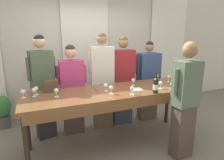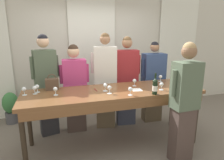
{
  "view_description": "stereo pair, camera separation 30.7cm",
  "coord_description": "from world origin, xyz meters",
  "px_view_note": "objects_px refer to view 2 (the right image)",
  "views": [
    {
      "loc": [
        -1.19,
        -2.85,
        1.91
      ],
      "look_at": [
        0.0,
        0.09,
        1.12
      ],
      "focal_mm": 32.0,
      "sensor_mm": 36.0,
      "label": 1
    },
    {
      "loc": [
        -0.9,
        -2.95,
        1.91
      ],
      "look_at": [
        0.0,
        0.09,
        1.12
      ],
      "focal_mm": 32.0,
      "sensor_mm": 36.0,
      "label": 2
    }
  ],
  "objects_px": {
    "wine_glass_center_right": "(55,90)",
    "guest_pink_top": "(75,88)",
    "wine_glass_front_mid": "(109,88)",
    "guest_navy_coat": "(153,82)",
    "guest_striped_shirt": "(126,81)",
    "wine_glass_front_right": "(24,90)",
    "wine_glass_by_bottle": "(174,86)",
    "tasting_bar": "(114,96)",
    "wine_glass_front_left": "(34,88)",
    "wine_glass_near_host": "(135,81)",
    "wine_glass_center_left": "(162,85)",
    "wine_glass_back_left": "(105,86)",
    "host_pouring": "(184,103)",
    "wine_glass_back_right": "(172,79)",
    "guest_olive_jacket": "(46,84)",
    "handbag": "(52,84)",
    "wine_glass_center_mid": "(161,77)",
    "wine_glass_back_mid": "(37,87)",
    "wine_bottle": "(155,86)",
    "guest_cream_sweater": "(105,81)",
    "wine_glass_by_handbag": "(130,90)",
    "potted_plant": "(11,107)"
  },
  "relations": [
    {
      "from": "wine_glass_center_right",
      "to": "guest_pink_top",
      "type": "height_order",
      "value": "guest_pink_top"
    },
    {
      "from": "wine_glass_front_mid",
      "to": "wine_glass_center_right",
      "type": "distance_m",
      "value": 0.81
    },
    {
      "from": "guest_navy_coat",
      "to": "guest_striped_shirt",
      "type": "bearing_deg",
      "value": 180.0
    },
    {
      "from": "wine_glass_front_right",
      "to": "wine_glass_by_bottle",
      "type": "distance_m",
      "value": 2.29
    },
    {
      "from": "tasting_bar",
      "to": "wine_glass_front_mid",
      "type": "bearing_deg",
      "value": -131.43
    },
    {
      "from": "wine_glass_front_left",
      "to": "wine_glass_front_right",
      "type": "height_order",
      "value": "same"
    },
    {
      "from": "wine_glass_front_mid",
      "to": "wine_glass_near_host",
      "type": "distance_m",
      "value": 0.61
    },
    {
      "from": "wine_glass_center_left",
      "to": "wine_glass_near_host",
      "type": "relative_size",
      "value": 1.0
    },
    {
      "from": "guest_pink_top",
      "to": "guest_striped_shirt",
      "type": "distance_m",
      "value": 1.03
    },
    {
      "from": "wine_glass_back_left",
      "to": "host_pouring",
      "type": "xyz_separation_m",
      "value": [
        0.97,
        -0.69,
        -0.14
      ]
    },
    {
      "from": "wine_glass_center_left",
      "to": "wine_glass_back_left",
      "type": "relative_size",
      "value": 1.0
    },
    {
      "from": "wine_glass_by_bottle",
      "to": "guest_navy_coat",
      "type": "distance_m",
      "value": 1.05
    },
    {
      "from": "wine_glass_front_mid",
      "to": "wine_glass_back_right",
      "type": "height_order",
      "value": "same"
    },
    {
      "from": "guest_olive_jacket",
      "to": "wine_glass_back_right",
      "type": "bearing_deg",
      "value": -14.34
    },
    {
      "from": "wine_glass_center_left",
      "to": "wine_glass_front_mid",
      "type": "bearing_deg",
      "value": 176.21
    },
    {
      "from": "handbag",
      "to": "guest_navy_coat",
      "type": "relative_size",
      "value": 0.15
    },
    {
      "from": "wine_glass_front_mid",
      "to": "wine_glass_center_mid",
      "type": "height_order",
      "value": "same"
    },
    {
      "from": "wine_glass_center_right",
      "to": "guest_olive_jacket",
      "type": "height_order",
      "value": "guest_olive_jacket"
    },
    {
      "from": "guest_olive_jacket",
      "to": "wine_glass_back_left",
      "type": "bearing_deg",
      "value": -37.22
    },
    {
      "from": "host_pouring",
      "to": "guest_pink_top",
      "type": "bearing_deg",
      "value": 134.9
    },
    {
      "from": "guest_olive_jacket",
      "to": "wine_glass_center_mid",
      "type": "bearing_deg",
      "value": -10.82
    },
    {
      "from": "wine_glass_center_right",
      "to": "wine_glass_near_host",
      "type": "height_order",
      "value": "same"
    },
    {
      "from": "handbag",
      "to": "wine_glass_center_mid",
      "type": "xyz_separation_m",
      "value": [
        1.96,
        -0.03,
        -0.01
      ]
    },
    {
      "from": "wine_glass_center_mid",
      "to": "wine_glass_center_right",
      "type": "xyz_separation_m",
      "value": [
        -1.91,
        -0.28,
        0.0
      ]
    },
    {
      "from": "tasting_bar",
      "to": "wine_glass_front_left",
      "type": "height_order",
      "value": "wine_glass_front_left"
    },
    {
      "from": "wine_glass_back_mid",
      "to": "wine_glass_front_left",
      "type": "bearing_deg",
      "value": -112.96
    },
    {
      "from": "wine_bottle",
      "to": "guest_pink_top",
      "type": "distance_m",
      "value": 1.53
    },
    {
      "from": "wine_glass_by_bottle",
      "to": "guest_cream_sweater",
      "type": "distance_m",
      "value": 1.32
    },
    {
      "from": "wine_glass_by_bottle",
      "to": "wine_glass_back_right",
      "type": "bearing_deg",
      "value": 58.91
    },
    {
      "from": "guest_navy_coat",
      "to": "wine_glass_front_left",
      "type": "bearing_deg",
      "value": -166.87
    },
    {
      "from": "wine_glass_front_right",
      "to": "guest_olive_jacket",
      "type": "relative_size",
      "value": 0.07
    },
    {
      "from": "wine_glass_front_right",
      "to": "guest_striped_shirt",
      "type": "height_order",
      "value": "guest_striped_shirt"
    },
    {
      "from": "handbag",
      "to": "wine_glass_by_handbag",
      "type": "bearing_deg",
      "value": -29.59
    },
    {
      "from": "wine_glass_front_left",
      "to": "wine_glass_center_left",
      "type": "height_order",
      "value": "same"
    },
    {
      "from": "tasting_bar",
      "to": "wine_glass_center_mid",
      "type": "height_order",
      "value": "wine_glass_center_mid"
    },
    {
      "from": "wine_glass_front_right",
      "to": "wine_glass_center_right",
      "type": "relative_size",
      "value": 1.0
    },
    {
      "from": "tasting_bar",
      "to": "wine_glass_back_mid",
      "type": "relative_size",
      "value": 22.58
    },
    {
      "from": "wine_glass_by_bottle",
      "to": "wine_glass_center_left",
      "type": "bearing_deg",
      "value": 140.65
    },
    {
      "from": "wine_glass_near_host",
      "to": "guest_olive_jacket",
      "type": "xyz_separation_m",
      "value": [
        -1.47,
        0.54,
        -0.09
      ]
    },
    {
      "from": "guest_navy_coat",
      "to": "handbag",
      "type": "bearing_deg",
      "value": -169.73
    },
    {
      "from": "wine_glass_back_mid",
      "to": "guest_striped_shirt",
      "type": "xyz_separation_m",
      "value": [
        1.65,
        0.46,
        -0.13
      ]
    },
    {
      "from": "guest_striped_shirt",
      "to": "wine_glass_center_right",
      "type": "bearing_deg",
      "value": -153.86
    },
    {
      "from": "wine_glass_back_mid",
      "to": "guest_navy_coat",
      "type": "height_order",
      "value": "guest_navy_coat"
    },
    {
      "from": "tasting_bar",
      "to": "wine_glass_near_host",
      "type": "relative_size",
      "value": 22.58
    },
    {
      "from": "wine_glass_back_right",
      "to": "host_pouring",
      "type": "height_order",
      "value": "host_pouring"
    },
    {
      "from": "wine_glass_near_host",
      "to": "host_pouring",
      "type": "relative_size",
      "value": 0.07
    },
    {
      "from": "wine_glass_by_handbag",
      "to": "potted_plant",
      "type": "distance_m",
      "value": 2.7
    },
    {
      "from": "guest_pink_top",
      "to": "host_pouring",
      "type": "xyz_separation_m",
      "value": [
        1.38,
        -1.38,
        0.06
      ]
    },
    {
      "from": "wine_glass_back_left",
      "to": "wine_glass_back_right",
      "type": "xyz_separation_m",
      "value": [
        1.3,
        0.13,
        -0.0
      ]
    },
    {
      "from": "wine_glass_front_mid",
      "to": "wine_glass_by_handbag",
      "type": "distance_m",
      "value": 0.32
    }
  ]
}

